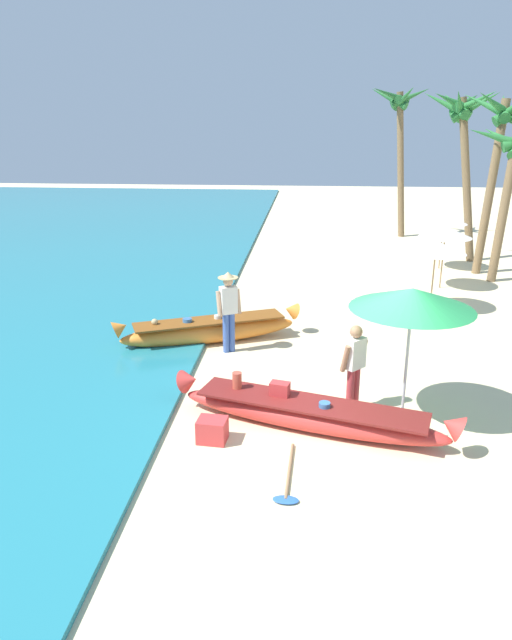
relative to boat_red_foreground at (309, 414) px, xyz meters
name	(u,v)px	position (x,y,z in m)	size (l,w,h in m)	color
ground_plane	(338,426)	(0.50, 0.11, -0.26)	(80.00, 80.00, 0.00)	beige
boat_red_foreground	(309,414)	(0.00, 0.00, 0.00)	(4.82, 1.96, 0.76)	red
boat_orange_midground	(210,330)	(-2.32, 3.82, 0.04)	(4.24, 2.26, 0.83)	orange
person_vendor_hatted	(228,306)	(-1.80, 3.30, 0.81)	(0.58, 0.46, 1.84)	#3D5BA8
person_tourist_customer	(354,363)	(0.77, 0.77, 0.63)	(0.52, 0.53, 1.58)	#B2383D
patio_umbrella_large	(412,300)	(1.61, 0.47, 1.90)	(2.04, 2.04, 2.35)	#B7B7BC
parasol_row_0	(436,247)	(3.31, 6.85, 1.48)	(1.60, 1.60, 1.91)	#8E6B47
parasol_row_1	(445,232)	(4.06, 9.18, 1.48)	(1.60, 1.60, 1.91)	#8E6B47
parasol_row_2	(444,219)	(4.57, 11.80, 1.48)	(1.60, 1.60, 1.91)	#8E6B47
palm_tree_leaning_seaward	(399,118)	(3.66, 17.92, 4.81)	(2.68, 2.36, 6.47)	brown
palm_tree_mid_cluster	(463,122)	(5.16, 13.12, 4.66)	(2.70, 2.79, 6.08)	brown
palm_tree_far_behind	(500,130)	(5.90, 11.25, 4.41)	(2.61, 2.62, 5.94)	brown
cooler_box	(212,430)	(-1.55, -0.56, -0.07)	(0.46, 0.37, 0.39)	#C63838
paddle	(288,481)	(-0.29, -1.60, -0.23)	(0.37, 1.53, 0.05)	#8E6B47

